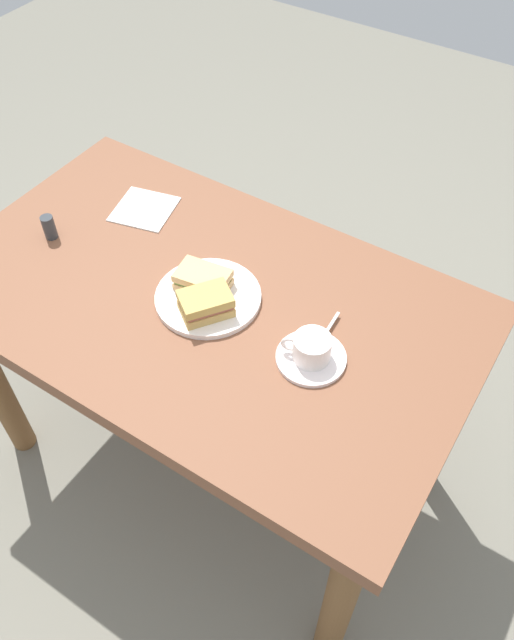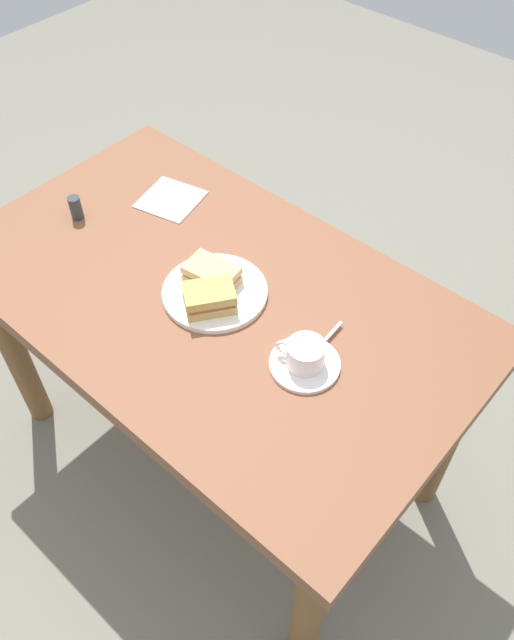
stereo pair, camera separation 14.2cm
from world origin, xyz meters
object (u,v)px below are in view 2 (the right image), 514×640
dining_table (214,323)px  coffee_saucer (305,364)px  coffee_cup (305,354)px  sandwich_front (212,274)px  sandwich_back (209,298)px  sandwich_plate (214,293)px  spoon (325,340)px  napkin (171,199)px  salt_shaker (76,208)px

dining_table → coffee_saucer: size_ratio=8.35×
coffee_cup → sandwich_front: bearing=172.4°
sandwich_back → coffee_saucer: size_ratio=0.91×
sandwich_plate → sandwich_back: bearing=-55.1°
spoon → napkin: bearing=168.9°
sandwich_front → coffee_cup: (0.31, -0.04, 0.00)m
dining_table → sandwich_back: size_ratio=9.20×
sandwich_back → sandwich_front: bearing=130.5°
salt_shaker → dining_table: bearing=4.9°
sandwich_front → salt_shaker: salt_shaker is taller
dining_table → salt_shaker: 0.48m
sandwich_back → salt_shaker: size_ratio=2.16×
dining_table → sandwich_plate: 0.12m
dining_table → spoon: size_ratio=12.97×
sandwich_plate → sandwich_back: (0.03, -0.04, 0.03)m
sandwich_plate → salt_shaker: bearing=-175.8°
dining_table → sandwich_back: (0.04, -0.04, 0.16)m
sandwich_plate → coffee_cup: size_ratio=2.33×
coffee_cup → dining_table: bearing=175.3°
spoon → dining_table: bearing=-170.1°
sandwich_front → salt_shaker: (-0.44, -0.06, -0.00)m
dining_table → sandwich_back: 0.17m
sandwich_front → napkin: sandwich_front is taller
dining_table → coffee_saucer: coffee_saucer is taller
dining_table → salt_shaker: salt_shaker is taller
dining_table → coffee_cup: bearing=-4.7°
sandwich_back → sandwich_plate: bearing=124.9°
dining_table → coffee_cup: (0.30, -0.02, 0.16)m
sandwich_back → coffee_cup: size_ratio=1.30×
dining_table → spoon: bearing=9.9°
dining_table → sandwich_back: bearing=-47.9°
coffee_saucer → spoon: (-0.00, 0.08, 0.01)m
sandwich_back → coffee_saucer: (0.26, 0.02, -0.04)m
spoon → salt_shaker: bearing=-173.1°
napkin → coffee_saucer: bearing=-17.6°
dining_table → napkin: napkin is taller
sandwich_back → coffee_cup: bearing=4.1°
spoon → coffee_saucer: bearing=-86.4°
dining_table → sandwich_plate: bearing=-21.6°
coffee_saucer → coffee_cup: 0.04m
dining_table → sandwich_front: (-0.01, 0.02, 0.15)m
napkin → salt_shaker: size_ratio=2.33×
coffee_saucer → napkin: 0.65m
sandwich_plate → sandwich_front: 0.04m
coffee_cup → napkin: 0.65m
coffee_saucer → spoon: 0.08m
sandwich_front → coffee_saucer: size_ratio=0.87×
napkin → sandwich_front: bearing=-26.8°
sandwich_front → dining_table: bearing=-54.1°
coffee_cup → sandwich_back: bearing=-175.9°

